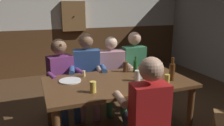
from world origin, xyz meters
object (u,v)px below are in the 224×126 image
(person_3, at_px, (136,66))
(pint_glass_0, at_px, (93,87))
(pint_glass_4, at_px, (167,79))
(person_2, at_px, (112,70))
(wall_dart_cabinet, at_px, (74,16))
(plate_0, at_px, (70,81))
(person_1, at_px, (87,70))
(person_4, at_px, (146,109))
(table_candle, at_px, (84,74))
(pint_glass_3, at_px, (125,67))
(bottle_1, at_px, (135,66))
(pint_glass_2, at_px, (160,67))
(person_0, at_px, (62,75))
(bottle_0, at_px, (172,71))
(pint_glass_1, at_px, (137,76))
(condiment_caddy, at_px, (143,76))
(dining_table, at_px, (118,88))

(person_3, distance_m, pint_glass_0, 1.40)
(pint_glass_4, bearing_deg, person_2, 106.78)
(person_2, bearing_deg, wall_dart_cabinet, -78.06)
(pint_glass_0, bearing_deg, plate_0, 110.86)
(person_1, height_order, person_4, person_1)
(table_candle, relative_size, pint_glass_3, 0.53)
(bottle_1, bearing_deg, wall_dart_cabinet, 97.39)
(pint_glass_4, bearing_deg, pint_glass_0, 175.86)
(pint_glass_2, relative_size, pint_glass_3, 0.80)
(person_0, xyz_separation_m, bottle_0, (1.24, -0.94, 0.20))
(person_0, distance_m, person_2, 0.79)
(pint_glass_1, bearing_deg, wall_dart_cabinet, 93.73)
(table_candle, height_order, pint_glass_3, pint_glass_3)
(condiment_caddy, xyz_separation_m, wall_dart_cabinet, (-0.32, 2.91, 0.65))
(plate_0, bearing_deg, table_candle, 31.23)
(pint_glass_1, bearing_deg, person_0, 135.51)
(person_4, bearing_deg, dining_table, 95.77)
(pint_glass_3, bearing_deg, wall_dart_cabinet, 94.73)
(plate_0, bearing_deg, pint_glass_4, -25.60)
(condiment_caddy, xyz_separation_m, pint_glass_3, (-0.11, 0.32, 0.05))
(dining_table, relative_size, pint_glass_3, 12.11)
(bottle_0, distance_m, bottle_1, 0.55)
(person_3, bearing_deg, bottle_0, 95.36)
(table_candle, xyz_separation_m, wall_dart_cabinet, (0.39, 2.58, 0.63))
(condiment_caddy, relative_size, bottle_1, 0.61)
(dining_table, distance_m, person_0, 0.93)
(person_0, height_order, condiment_caddy, person_0)
(wall_dart_cabinet, bearing_deg, person_2, -85.73)
(pint_glass_0, bearing_deg, condiment_caddy, 18.62)
(pint_glass_0, bearing_deg, pint_glass_4, -4.14)
(plate_0, height_order, bottle_0, bottle_0)
(person_0, distance_m, bottle_0, 1.57)
(person_4, distance_m, pint_glass_1, 0.67)
(plate_0, bearing_deg, bottle_1, 4.06)
(person_2, distance_m, bottle_0, 1.06)
(table_candle, height_order, pint_glass_4, pint_glass_4)
(bottle_0, relative_size, pint_glass_0, 2.37)
(plate_0, bearing_deg, pint_glass_0, -69.14)
(pint_glass_1, distance_m, pint_glass_4, 0.36)
(person_1, xyz_separation_m, person_2, (0.41, -0.01, -0.04))
(person_3, distance_m, bottle_0, 0.95)
(person_0, height_order, pint_glass_0, person_0)
(table_candle, bearing_deg, person_1, 70.46)
(condiment_caddy, xyz_separation_m, bottle_0, (0.29, -0.22, 0.10))
(person_0, bearing_deg, pint_glass_1, 124.10)
(person_1, height_order, pint_glass_1, person_1)
(person_0, distance_m, table_candle, 0.47)
(person_3, distance_m, table_candle, 1.05)
(pint_glass_3, height_order, pint_glass_4, pint_glass_3)
(person_4, height_order, pint_glass_3, person_4)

